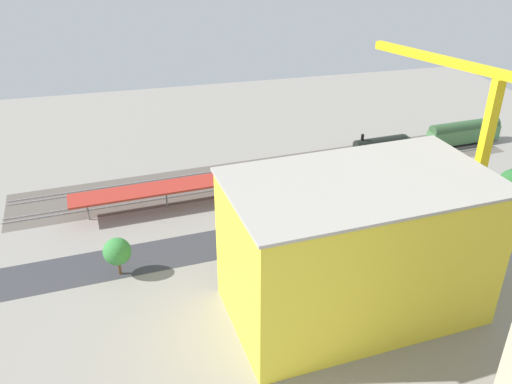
{
  "coord_description": "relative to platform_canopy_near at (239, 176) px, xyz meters",
  "views": [
    {
      "loc": [
        30.11,
        79.51,
        51.26
      ],
      "look_at": [
        9.82,
        0.25,
        7.17
      ],
      "focal_mm": 37.5,
      "sensor_mm": 36.0,
      "label": 1
    }
  ],
  "objects": [
    {
      "name": "parked_car_3",
      "position": [
        -20.28,
        11.05,
        -3.54
      ],
      "size": [
        4.84,
        2.26,
        1.54
      ],
      "color": "black",
      "rests_on": "ground"
    },
    {
      "name": "traffic_light",
      "position": [
        -10.83,
        10.1,
        0.6
      ],
      "size": [
        0.5,
        0.36,
        7.39
      ],
      "color": "#333333",
      "rests_on": "ground"
    },
    {
      "name": "rail_bed",
      "position": [
        -10.11,
        -8.48,
        -4.23
      ],
      "size": [
        110.45,
        23.5,
        0.01
      ],
      "primitive_type": "cube",
      "rotation": [
        0.0,
        0.0,
        0.08
      ],
      "color": "#5B544C",
      "rests_on": "ground"
    },
    {
      "name": "street_asphalt",
      "position": [
        -10.11,
        14.73,
        -4.23
      ],
      "size": [
        109.98,
        17.55,
        0.01
      ],
      "primitive_type": "cube",
      "rotation": [
        0.0,
        0.0,
        0.08
      ],
      "color": "#38383D",
      "rests_on": "ground"
    },
    {
      "name": "street_tree_2",
      "position": [
        23.88,
        20.54,
        -0.01
      ],
      "size": [
        4.33,
        4.33,
        6.41
      ],
      "color": "brown",
      "rests_on": "ground"
    },
    {
      "name": "parked_car_2",
      "position": [
        -27.1,
        11.62,
        -3.47
      ],
      "size": [
        4.14,
        1.99,
        1.7
      ],
      "color": "black",
      "rests_on": "ground"
    },
    {
      "name": "tower_crane",
      "position": [
        -28.59,
        29.02,
        15.09
      ],
      "size": [
        12.01,
        25.93,
        32.12
      ],
      "color": "gray",
      "rests_on": "ground"
    },
    {
      "name": "street_tree_4",
      "position": [
        -37.1,
        19.0,
        0.82
      ],
      "size": [
        5.38,
        5.38,
        7.74
      ],
      "color": "brown",
      "rests_on": "ground"
    },
    {
      "name": "parked_car_1",
      "position": [
        -34.11,
        11.24,
        -3.49
      ],
      "size": [
        4.27,
        2.16,
        1.68
      ],
      "color": "black",
      "rests_on": "ground"
    },
    {
      "name": "construction_roof_slab",
      "position": [
        -8.04,
        36.78,
        16.15
      ],
      "size": [
        36.16,
        22.31,
        0.4
      ],
      "primitive_type": "cube",
      "rotation": [
        0.0,
        0.0,
        0.08
      ],
      "color": "#ADA89E",
      "rests_on": "construction_building"
    },
    {
      "name": "street_tree_1",
      "position": [
        -3.51,
        19.35,
        0.2
      ],
      "size": [
        5.18,
        5.18,
        7.02
      ],
      "color": "brown",
      "rests_on": "ground"
    },
    {
      "name": "track_rails",
      "position": [
        -10.11,
        -8.48,
        -4.05
      ],
      "size": [
        109.28,
        17.11,
        0.12
      ],
      "color": "#9E9EA8",
      "rests_on": "ground"
    },
    {
      "name": "ground_plane",
      "position": [
        -10.11,
        12.16,
        -4.23
      ],
      "size": [
        175.38,
        175.38,
        0.0
      ],
      "primitive_type": "plane",
      "color": "gray",
      "rests_on": "ground"
    },
    {
      "name": "construction_building",
      "position": [
        -8.04,
        36.78,
        5.86
      ],
      "size": [
        35.52,
        21.67,
        20.17
      ],
      "primitive_type": "cube",
      "rotation": [
        0.0,
        0.0,
        0.08
      ],
      "color": "yellow",
      "rests_on": "ground"
    },
    {
      "name": "parked_car_0",
      "position": [
        -40.5,
        11.3,
        -3.46
      ],
      "size": [
        4.56,
        2.31,
        1.71
      ],
      "color": "black",
      "rests_on": "ground"
    },
    {
      "name": "street_tree_0",
      "position": [
        -36.63,
        19.83,
        0.96
      ],
      "size": [
        5.67,
        5.67,
        8.04
      ],
      "color": "brown",
      "rests_on": "ground"
    },
    {
      "name": "locomotive",
      "position": [
        -37.43,
        -11.96,
        -2.32
      ],
      "size": [
        15.53,
        4.15,
        5.37
      ],
      "color": "black",
      "rests_on": "ground"
    },
    {
      "name": "platform_canopy_near",
      "position": [
        0.0,
        0.0,
        0.0
      ],
      "size": [
        64.69,
        10.53,
        4.45
      ],
      "color": "#A82D23",
      "rests_on": "ground"
    },
    {
      "name": "passenger_coach",
      "position": [
        -58.17,
        -11.97,
        -1.16
      ],
      "size": [
        19.2,
        4.6,
        5.87
      ],
      "color": "black",
      "rests_on": "ground"
    },
    {
      "name": "box_truck_0",
      "position": [
        -3.67,
        21.04,
        -2.66
      ],
      "size": [
        8.43,
        3.59,
        3.17
      ],
      "color": "black",
      "rests_on": "ground"
    },
    {
      "name": "street_tree_3",
      "position": [
        -33.41,
        19.11,
        1.11
      ],
      "size": [
        5.33,
        5.33,
        8.02
      ],
      "color": "brown",
      "rests_on": "ground"
    }
  ]
}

